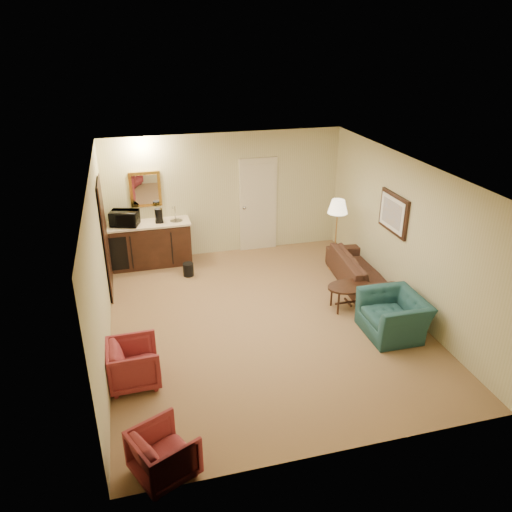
{
  "coord_description": "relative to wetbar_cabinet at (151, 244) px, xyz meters",
  "views": [
    {
      "loc": [
        -1.96,
        -6.95,
        4.48
      ],
      "look_at": [
        0.0,
        0.5,
        0.97
      ],
      "focal_mm": 35.0,
      "sensor_mm": 36.0,
      "label": 1
    }
  ],
  "objects": [
    {
      "name": "coffee_maker",
      "position": [
        0.21,
        -0.02,
        0.61
      ],
      "size": [
        0.19,
        0.19,
        0.29
      ],
      "primitive_type": "cylinder",
      "rotation": [
        0.0,
        0.0,
        -0.24
      ],
      "color": "black",
      "rests_on": "wetbar_cabinet"
    },
    {
      "name": "microwave",
      "position": [
        -0.46,
        -0.02,
        0.64
      ],
      "size": [
        0.6,
        0.44,
        0.37
      ],
      "primitive_type": "imported",
      "rotation": [
        0.0,
        0.0,
        -0.3
      ],
      "color": "black",
      "rests_on": "wetbar_cabinet"
    },
    {
      "name": "floor_lamp",
      "position": [
        3.59,
        -1.15,
        0.28
      ],
      "size": [
        0.45,
        0.45,
        1.48
      ],
      "primitive_type": "cube",
      "rotation": [
        0.0,
        0.0,
        0.16
      ],
      "color": "gold",
      "rests_on": "ground"
    },
    {
      "name": "sofa",
      "position": [
        3.8,
        -1.89,
        -0.08
      ],
      "size": [
        0.74,
        1.99,
        0.76
      ],
      "primitive_type": "imported",
      "rotation": [
        0.0,
        0.0,
        1.48
      ],
      "color": "black",
      "rests_on": "ground"
    },
    {
      "name": "coffee_table",
      "position": [
        3.2,
        -2.71,
        -0.24
      ],
      "size": [
        0.78,
        0.53,
        0.45
      ],
      "primitive_type": "cube",
      "rotation": [
        0.0,
        0.0,
        -0.01
      ],
      "color": "black",
      "rests_on": "ground"
    },
    {
      "name": "rose_chair_far",
      "position": [
        -0.25,
        -5.52,
        -0.14
      ],
      "size": [
        0.79,
        0.81,
        0.64
      ],
      "primitive_type": "imported",
      "rotation": [
        0.0,
        0.0,
        2.0
      ],
      "color": "maroon",
      "rests_on": "ground"
    },
    {
      "name": "room_walls",
      "position": [
        1.55,
        -1.95,
        1.26
      ],
      "size": [
        5.02,
        6.01,
        2.61
      ],
      "color": "beige",
      "rests_on": "ground"
    },
    {
      "name": "wetbar_cabinet",
      "position": [
        0.0,
        0.0,
        0.0
      ],
      "size": [
        1.64,
        0.58,
        0.92
      ],
      "primitive_type": "cube",
      "color": "#351A10",
      "rests_on": "ground"
    },
    {
      "name": "waste_bin",
      "position": [
        0.66,
        -0.72,
        -0.33
      ],
      "size": [
        0.24,
        0.24,
        0.26
      ],
      "primitive_type": "cylinder",
      "rotation": [
        0.0,
        0.0,
        0.15
      ],
      "color": "black",
      "rests_on": "ground"
    },
    {
      "name": "rose_chair_near",
      "position": [
        -0.5,
        -3.83,
        -0.11
      ],
      "size": [
        0.65,
        0.69,
        0.69
      ],
      "primitive_type": "imported",
      "rotation": [
        0.0,
        0.0,
        1.6
      ],
      "color": "maroon",
      "rests_on": "ground"
    },
    {
      "name": "ground",
      "position": [
        1.65,
        -2.72,
        -0.46
      ],
      "size": [
        6.0,
        6.0,
        0.0
      ],
      "primitive_type": "plane",
      "color": "brown",
      "rests_on": "ground"
    },
    {
      "name": "teal_armchair",
      "position": [
        3.55,
        -3.62,
        -0.02
      ],
      "size": [
        0.66,
        1.01,
        0.88
      ],
      "primitive_type": "imported",
      "rotation": [
        0.0,
        0.0,
        -1.58
      ],
      "color": "#204E50",
      "rests_on": "ground"
    }
  ]
}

